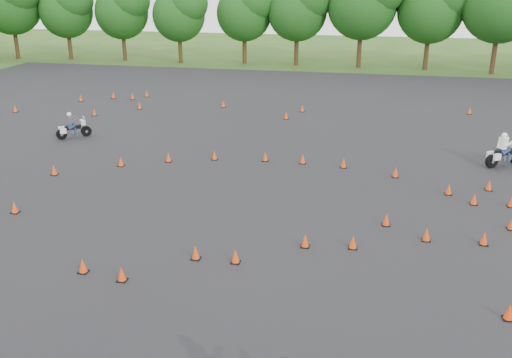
% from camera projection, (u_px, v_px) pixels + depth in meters
% --- Properties ---
extents(ground, '(140.00, 140.00, 0.00)m').
position_uv_depth(ground, '(232.00, 252.00, 19.14)').
color(ground, '#2D5119').
rests_on(ground, ground).
extents(asphalt_pad, '(62.00, 62.00, 0.00)m').
position_uv_depth(asphalt_pad, '(265.00, 189.00, 24.66)').
color(asphalt_pad, black).
rests_on(asphalt_pad, ground).
extents(treeline, '(86.96, 32.20, 10.69)m').
position_uv_depth(treeline, '(348.00, 24.00, 49.52)').
color(treeline, '#184513').
rests_on(treeline, ground).
extents(traffic_cones, '(36.20, 33.31, 0.45)m').
position_uv_depth(traffic_cones, '(262.00, 188.00, 24.22)').
color(traffic_cones, '#E13D09').
rests_on(traffic_cones, asphalt_pad).
extents(rider_grey, '(1.87, 1.75, 1.52)m').
position_uv_depth(rider_grey, '(73.00, 125.00, 32.05)').
color(rider_grey, '#3B3F43').
rests_on(rider_grey, ground).
extents(rider_white, '(2.18, 1.74, 1.67)m').
position_uv_depth(rider_white, '(506.00, 149.00, 27.36)').
color(rider_white, silver).
rests_on(rider_white, ground).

